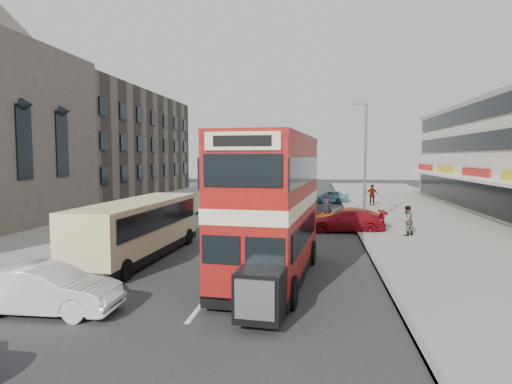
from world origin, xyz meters
The scene contains 18 objects.
ground centered at (0.00, 0.00, 0.00)m, with size 160.00×160.00×0.00m, color #28282B.
road_surface centered at (0.00, 20.00, 0.01)m, with size 12.00×90.00×0.01m, color #28282B.
pavement_right centered at (12.00, 20.00, 0.07)m, with size 12.00×90.00×0.15m, color gray.
pavement_left centered at (-12.00, 20.00, 0.07)m, with size 12.00×90.00×0.15m, color gray.
kerb_left centered at (-6.10, 20.00, 0.07)m, with size 0.20×90.00×0.16m, color gray.
kerb_right centered at (6.10, 20.00, 0.07)m, with size 0.20×90.00×0.16m, color gray.
brick_terrace centered at (-22.00, 38.00, 6.00)m, with size 14.00×28.00×12.00m, color #66594C.
street_lamp centered at (6.52, 18.00, 4.78)m, with size 1.00×0.20×8.12m.
bus_main centered at (1.88, 5.77, 2.78)m, with size 3.42×9.79×5.28m.
bus_second centered at (1.68, 26.21, 2.93)m, with size 3.51×10.30×5.57m.
coach centered at (-4.46, 8.41, 1.45)m, with size 2.81×9.37×2.46m.
car_left_front centered at (-4.39, 1.27, 0.73)m, with size 1.54×4.42×1.46m, color white.
car_right_a centered at (5.38, 16.93, 0.69)m, with size 1.93×4.75×1.38m, color maroon.
car_right_b centered at (5.56, 19.42, 0.62)m, with size 2.06×4.47×1.24m, color #CF5F14.
car_right_c centered at (4.82, 33.63, 0.67)m, with size 1.57×3.91×1.33m, color #5A9FB4.
pedestrian_near centered at (8.70, 15.32, 1.01)m, with size 0.64×0.43×1.73m, color gray.
pedestrian_far centered at (8.67, 31.10, 1.11)m, with size 1.13×0.47×1.92m, color gray.
cyclist centered at (4.28, 19.35, 0.77)m, with size 0.69×1.72×2.21m.
Camera 1 is at (3.54, -10.50, 4.66)m, focal length 30.86 mm.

